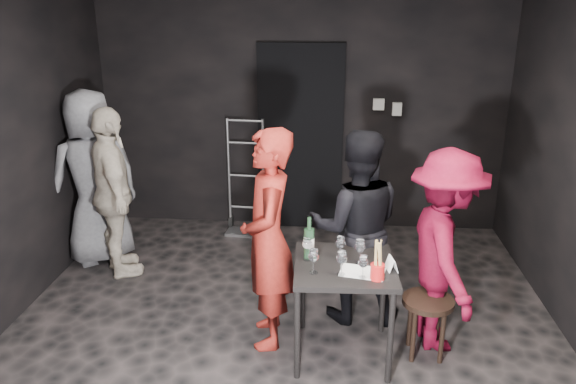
# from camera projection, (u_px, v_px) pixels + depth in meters

# --- Properties ---
(floor) EXTENTS (4.50, 5.00, 0.02)m
(floor) POSITION_uv_depth(u_px,v_px,m) (280.00, 346.00, 4.35)
(floor) COLOR black
(floor) RESTS_ON ground
(wall_back) EXTENTS (4.50, 0.04, 2.70)m
(wall_back) POSITION_uv_depth(u_px,v_px,m) (301.00, 111.00, 6.26)
(wall_back) COLOR black
(wall_back) RESTS_ON ground
(doorway) EXTENTS (0.95, 0.10, 2.10)m
(doorway) POSITION_uv_depth(u_px,v_px,m) (301.00, 139.00, 6.30)
(doorway) COLOR black
(doorway) RESTS_ON ground
(wallbox_upper) EXTENTS (0.12, 0.06, 0.12)m
(wallbox_upper) POSITION_uv_depth(u_px,v_px,m) (379.00, 104.00, 6.11)
(wallbox_upper) COLOR #B7B7B2
(wallbox_upper) RESTS_ON wall_back
(wallbox_lower) EXTENTS (0.10, 0.06, 0.14)m
(wallbox_lower) POSITION_uv_depth(u_px,v_px,m) (397.00, 109.00, 6.11)
(wallbox_lower) COLOR #B7B7B2
(wallbox_lower) RESTS_ON wall_back
(hand_truck) EXTENTS (0.43, 0.36, 1.30)m
(hand_truck) POSITION_uv_depth(u_px,v_px,m) (246.00, 212.00, 6.41)
(hand_truck) COLOR #B2B2B7
(hand_truck) RESTS_ON floor
(tasting_table) EXTENTS (0.72, 0.72, 0.75)m
(tasting_table) POSITION_uv_depth(u_px,v_px,m) (344.00, 276.00, 4.06)
(tasting_table) COLOR black
(tasting_table) RESTS_ON floor
(stool) EXTENTS (0.38, 0.38, 0.47)m
(stool) POSITION_uv_depth(u_px,v_px,m) (427.00, 309.00, 4.13)
(stool) COLOR black
(stool) RESTS_ON floor
(server_red) EXTENTS (0.56, 0.76, 1.92)m
(server_red) POSITION_uv_depth(u_px,v_px,m) (268.00, 226.00, 4.14)
(server_red) COLOR maroon
(server_red) RESTS_ON floor
(woman_black) EXTENTS (0.86, 0.50, 1.73)m
(woman_black) POSITION_uv_depth(u_px,v_px,m) (356.00, 221.00, 4.50)
(woman_black) COLOR black
(woman_black) RESTS_ON floor
(man_maroon) EXTENTS (0.60, 1.09, 1.61)m
(man_maroon) POSITION_uv_depth(u_px,v_px,m) (445.00, 248.00, 4.15)
(man_maroon) COLOR #5D071C
(man_maroon) RESTS_ON floor
(bystander_cream) EXTENTS (0.96, 1.15, 1.78)m
(bystander_cream) POSITION_uv_depth(u_px,v_px,m) (113.00, 186.00, 5.22)
(bystander_cream) COLOR beige
(bystander_cream) RESTS_ON floor
(bystander_grey) EXTENTS (1.12, 1.05, 2.04)m
(bystander_grey) POSITION_uv_depth(u_px,v_px,m) (92.00, 164.00, 5.46)
(bystander_grey) COLOR slate
(bystander_grey) RESTS_ON floor
(tasting_mat) EXTENTS (0.34, 0.26, 0.00)m
(tasting_mat) POSITION_uv_depth(u_px,v_px,m) (362.00, 272.00, 3.90)
(tasting_mat) COLOR white
(tasting_mat) RESTS_ON tasting_table
(wine_glass_a) EXTENTS (0.09, 0.09, 0.20)m
(wine_glass_a) POSITION_uv_depth(u_px,v_px,m) (314.00, 260.00, 3.86)
(wine_glass_a) COLOR white
(wine_glass_a) RESTS_ON tasting_table
(wine_glass_b) EXTENTS (0.09, 0.09, 0.20)m
(wine_glass_b) POSITION_uv_depth(u_px,v_px,m) (307.00, 247.00, 4.06)
(wine_glass_b) COLOR white
(wine_glass_b) RESTS_ON tasting_table
(wine_glass_c) EXTENTS (0.09, 0.09, 0.19)m
(wine_glass_c) POSITION_uv_depth(u_px,v_px,m) (340.00, 247.00, 4.07)
(wine_glass_c) COLOR white
(wine_glass_c) RESTS_ON tasting_table
(wine_glass_d) EXTENTS (0.09, 0.09, 0.20)m
(wine_glass_d) POSITION_uv_depth(u_px,v_px,m) (342.00, 262.00, 3.83)
(wine_glass_d) COLOR white
(wine_glass_d) RESTS_ON tasting_table
(wine_glass_e) EXTENTS (0.09, 0.09, 0.18)m
(wine_glass_e) POSITION_uv_depth(u_px,v_px,m) (363.00, 266.00, 3.79)
(wine_glass_e) COLOR white
(wine_glass_e) RESTS_ON tasting_table
(wine_glass_f) EXTENTS (0.09, 0.09, 0.20)m
(wine_glass_f) POSITION_uv_depth(u_px,v_px,m) (360.00, 251.00, 4.00)
(wine_glass_f) COLOR white
(wine_glass_f) RESTS_ON tasting_table
(wine_bottle) EXTENTS (0.08, 0.08, 0.32)m
(wine_bottle) POSITION_uv_depth(u_px,v_px,m) (309.00, 242.00, 4.08)
(wine_bottle) COLOR black
(wine_bottle) RESTS_ON tasting_table
(breadstick_cup) EXTENTS (0.10, 0.10, 0.30)m
(breadstick_cup) POSITION_uv_depth(u_px,v_px,m) (378.00, 261.00, 3.76)
(breadstick_cup) COLOR red
(breadstick_cup) RESTS_ON tasting_table
(reserved_card) EXTENTS (0.10, 0.14, 0.09)m
(reserved_card) POSITION_uv_depth(u_px,v_px,m) (390.00, 264.00, 3.92)
(reserved_card) COLOR white
(reserved_card) RESTS_ON tasting_table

